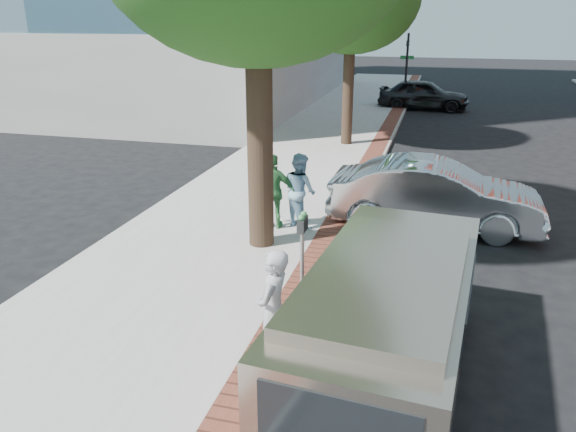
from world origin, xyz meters
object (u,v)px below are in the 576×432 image
(parking_meter, at_px, (302,236))
(person_gray, at_px, (273,310))
(sedan_silver, at_px, (435,195))
(bg_car, at_px, (423,94))
(person_officer, at_px, (300,190))
(van, at_px, (389,313))
(person_green, at_px, (274,192))

(parking_meter, bearing_deg, person_gray, -86.30)
(parking_meter, bearing_deg, sedan_silver, 63.81)
(sedan_silver, xyz_separation_m, bg_car, (-0.98, 17.59, -0.01))
(person_officer, xyz_separation_m, van, (2.47, -5.03, 0.02))
(person_officer, relative_size, person_green, 1.00)
(person_green, bearing_deg, sedan_silver, -162.22)
(parking_meter, height_order, person_gray, person_gray)
(bg_car, bearing_deg, parking_meter, 179.10)
(parking_meter, height_order, sedan_silver, parking_meter)
(parking_meter, distance_m, person_green, 3.25)
(parking_meter, height_order, person_green, person_green)
(person_officer, distance_m, sedan_silver, 3.14)
(parking_meter, relative_size, sedan_silver, 0.31)
(parking_meter, relative_size, bg_car, 0.32)
(parking_meter, xyz_separation_m, bg_car, (1.12, 21.86, -0.42))
(van, bearing_deg, person_green, 127.49)
(van, bearing_deg, person_gray, -162.11)
(sedan_silver, relative_size, van, 0.93)
(person_officer, height_order, sedan_silver, person_officer)
(person_green, bearing_deg, bg_car, -100.70)
(parking_meter, bearing_deg, van, -48.56)
(person_gray, xyz_separation_m, sedan_silver, (1.96, 6.46, -0.22))
(parking_meter, xyz_separation_m, van, (1.64, -1.86, -0.19))
(person_gray, relative_size, person_officer, 1.02)
(person_gray, bearing_deg, sedan_silver, 169.38)
(person_green, relative_size, sedan_silver, 0.35)
(parking_meter, relative_size, van, 0.29)
(parking_meter, height_order, bg_car, parking_meter)
(bg_car, distance_m, van, 23.72)
(person_gray, bearing_deg, bg_car, -176.10)
(person_green, xyz_separation_m, van, (3.02, -4.79, 0.02))
(person_officer, bearing_deg, parking_meter, 148.85)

